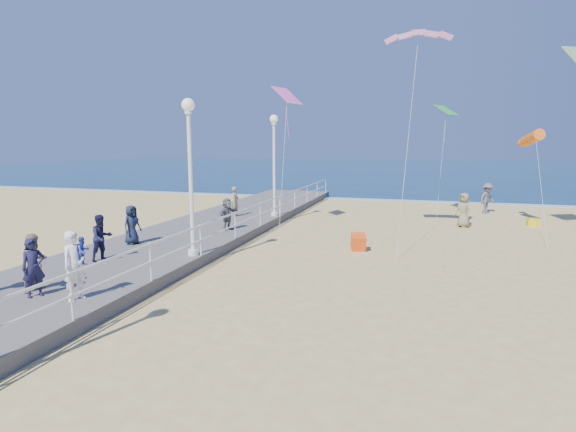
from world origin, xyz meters
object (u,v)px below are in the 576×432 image
(spectator_0, at_px, (33,268))
(box_kite, at_px, (358,244))
(lamp_post_mid, at_px, (190,161))
(spectator_7, at_px, (102,238))
(beach_walker_c, at_px, (464,210))
(woman_holding_toddler, at_px, (75,266))
(spectator_4, at_px, (132,225))
(spectator_1, at_px, (35,262))
(toddler_held, at_px, (83,251))
(beach_walker_a, at_px, (487,198))
(lamp_post_far, at_px, (274,155))
(beach_chair_left, at_px, (533,222))
(spectator_5, at_px, (227,214))
(spectator_6, at_px, (235,202))

(spectator_0, relative_size, box_kite, 2.49)
(lamp_post_mid, relative_size, spectator_7, 3.46)
(beach_walker_c, bearing_deg, woman_holding_toddler, -77.44)
(woman_holding_toddler, bearing_deg, spectator_4, 31.55)
(spectator_1, relative_size, spectator_4, 1.01)
(spectator_1, distance_m, spectator_4, 5.57)
(woman_holding_toddler, xyz_separation_m, spectator_4, (-2.50, 5.77, -0.11))
(woman_holding_toddler, distance_m, toddler_held, 0.40)
(spectator_0, relative_size, beach_walker_a, 0.80)
(lamp_post_far, relative_size, toddler_held, 7.33)
(lamp_post_far, bearing_deg, box_kite, -44.39)
(lamp_post_far, bearing_deg, toddler_held, -91.83)
(spectator_4, relative_size, spectator_7, 0.99)
(toddler_held, distance_m, beach_chair_left, 21.55)
(toddler_held, bearing_deg, beach_walker_c, -25.17)
(toddler_held, bearing_deg, spectator_4, 33.37)
(spectator_1, height_order, beach_chair_left, spectator_1)
(lamp_post_mid, relative_size, spectator_1, 3.48)
(toddler_held, bearing_deg, spectator_5, 10.04)
(lamp_post_mid, xyz_separation_m, spectator_1, (-2.10, -4.59, -2.50))
(spectator_1, bearing_deg, lamp_post_far, -11.47)
(toddler_held, bearing_deg, spectator_0, 109.34)
(spectator_1, height_order, beach_walker_c, spectator_1)
(spectator_4, bearing_deg, toddler_held, -140.62)
(toddler_held, height_order, spectator_1, toddler_held)
(toddler_held, distance_m, spectator_6, 13.08)
(lamp_post_far, bearing_deg, spectator_5, -99.52)
(lamp_post_mid, bearing_deg, box_kite, 36.80)
(lamp_post_mid, relative_size, spectator_0, 3.56)
(spectator_0, relative_size, beach_walker_c, 0.85)
(lamp_post_mid, bearing_deg, lamp_post_far, 90.00)
(lamp_post_mid, bearing_deg, toddler_held, -95.29)
(spectator_0, bearing_deg, beach_walker_a, -2.92)
(spectator_5, distance_m, beach_walker_c, 12.01)
(spectator_1, distance_m, spectator_7, 3.13)
(box_kite, bearing_deg, spectator_6, 132.38)
(spectator_1, xyz_separation_m, beach_chair_left, (15.27, 16.52, -0.96))
(spectator_4, height_order, spectator_6, spectator_6)
(lamp_post_far, height_order, spectator_5, lamp_post_far)
(lamp_post_mid, height_order, lamp_post_far, same)
(spectator_6, relative_size, beach_walker_c, 0.89)
(lamp_post_mid, height_order, beach_walker_a, lamp_post_mid)
(spectator_7, relative_size, beach_chair_left, 2.79)
(lamp_post_mid, distance_m, spectator_0, 5.86)
(lamp_post_far, height_order, spectator_1, lamp_post_far)
(beach_chair_left, bearing_deg, spectator_5, -152.09)
(beach_walker_c, relative_size, box_kite, 2.95)
(lamp_post_mid, distance_m, spectator_7, 3.85)
(lamp_post_far, height_order, box_kite, lamp_post_far)
(box_kite, distance_m, beach_chair_left, 11.30)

